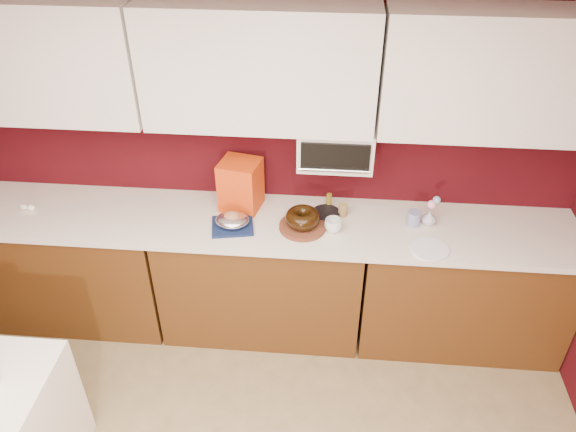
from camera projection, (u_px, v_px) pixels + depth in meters
The scene contains 29 objects.
ceiling at pixel (103, 137), 1.04m from camera, with size 4.00×4.50×0.02m, color white.
wall_back at pixel (265, 148), 3.59m from camera, with size 4.00×0.02×2.50m, color #3E080D.
base_cabinet_left at pixel (73, 265), 3.91m from camera, with size 1.31×0.58×0.86m, color #543010.
base_cabinet_center at pixel (262, 276), 3.82m from camera, with size 1.31×0.58×0.86m, color #543010.
base_cabinet_right at pixel (461, 288), 3.72m from camera, with size 1.31×0.58×0.86m, color #543010.
countertop at pixel (260, 223), 3.56m from camera, with size 4.00×0.62×0.04m, color silver.
upper_cabinet_left at pixel (27, 60), 3.20m from camera, with size 1.31×0.33×0.70m, color white.
upper_cabinet_center at pixel (259, 67), 3.11m from camera, with size 1.31×0.33×0.70m, color white.
upper_cabinet_right at pixel (504, 75), 3.01m from camera, with size 1.31×0.33×0.70m, color white.
toaster_oven at pixel (336, 145), 3.37m from camera, with size 0.45×0.30×0.25m, color white.
toaster_oven_door at pixel (335, 158), 3.24m from camera, with size 0.40×0.02×0.18m, color black.
toaster_oven_handle at pixel (334, 170), 3.27m from camera, with size 0.02×0.02×0.42m, color silver.
cake_base at pixel (302, 227), 3.47m from camera, with size 0.29×0.29×0.03m, color brown.
bundt_cake at pixel (303, 218), 3.43m from camera, with size 0.21×0.21×0.09m, color black.
navy_towel at pixel (233, 226), 3.48m from camera, with size 0.25×0.21×0.02m, color #121F47.
foil_ham_nest at pixel (232, 220), 3.46m from camera, with size 0.21×0.18×0.08m, color silver.
roasted_ham at pixel (232, 217), 3.44m from camera, with size 0.10×0.09×0.07m, color #B17251.
pandoro_box at pixel (241, 185), 3.58m from camera, with size 0.24×0.22×0.33m, color red.
dark_pan at pixel (326, 214), 3.58m from camera, with size 0.18×0.18×0.03m, color black.
coffee_mug at pixel (333, 224), 3.43m from camera, with size 0.09×0.09×0.10m, color silver.
blue_jar at pixel (414, 218), 3.48m from camera, with size 0.08×0.08×0.10m, color navy.
flower_vase at pixel (429, 217), 3.49m from camera, with size 0.07×0.07×0.11m, color #ABB0C2.
flower_pink at pixel (432, 205), 3.43m from camera, with size 0.05×0.05×0.05m, color #FF93C2.
flower_blue at pixel (437, 200), 3.43m from camera, with size 0.05×0.05×0.05m, color #7B9EC5.
china_plate at pixel (430, 249), 3.30m from camera, with size 0.22×0.22×0.01m, color white.
amber_bottle at pixel (329, 201), 3.64m from camera, with size 0.03×0.03×0.10m, color olive.
paper_cup at pixel (343, 210), 3.56m from camera, with size 0.06×0.06×0.09m, color olive.
egg_left at pixel (31, 207), 3.63m from camera, with size 0.05×0.04×0.04m, color white.
egg_right at pixel (24, 207), 3.64m from camera, with size 0.05×0.04×0.04m, color silver.
Camera 1 is at (0.43, -0.90, 2.99)m, focal length 35.00 mm.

